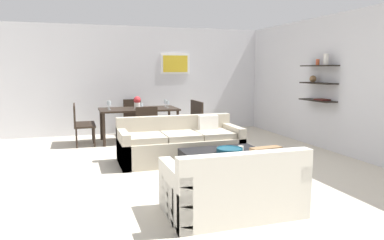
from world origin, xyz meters
TOP-DOWN VIEW (x-y plane):
  - ground_plane at (0.00, 0.00)m, footprint 18.00×18.00m
  - back_wall_unit at (0.30, 3.53)m, footprint 8.40×0.09m
  - right_wall_shelf_unit at (3.03, 0.60)m, footprint 0.34×8.20m
  - sofa_beige at (-0.09, 0.34)m, footprint 2.15×0.90m
  - loveseat_white at (-0.18, -2.16)m, footprint 1.50×0.90m
  - coffee_table at (0.30, -0.84)m, footprint 1.23×1.06m
  - decorative_bowl at (0.34, -0.87)m, footprint 0.40×0.40m
  - candle_jar at (0.56, -0.80)m, footprint 0.09×0.09m
  - dining_table at (-0.48, 2.38)m, footprint 1.74×0.91m
  - dining_chair_left_far at (-1.76, 2.59)m, footprint 0.44×0.44m
  - dining_chair_left_near at (-1.76, 2.18)m, footprint 0.44×0.44m
  - dining_chair_head at (-0.48, 3.24)m, footprint 0.44×0.44m
  - dining_chair_right_near at (0.79, 2.18)m, footprint 0.44×0.44m
  - dining_chair_right_far at (0.79, 2.59)m, footprint 0.44×0.44m
  - dining_chair_foot at (-0.48, 1.52)m, footprint 0.44×0.44m
  - wine_glass_left_far at (-1.14, 2.50)m, footprint 0.06×0.06m
  - wine_glass_right_far at (0.17, 2.50)m, footprint 0.07×0.07m
  - wine_glass_foot at (-0.48, 1.99)m, footprint 0.07×0.07m
  - wine_glass_right_near at (0.17, 2.27)m, footprint 0.07×0.07m
  - wine_glass_head at (-0.48, 2.78)m, footprint 0.07×0.07m
  - wine_glass_left_near at (-1.14, 2.27)m, footprint 0.07×0.07m
  - centerpiece_vase at (-0.52, 2.33)m, footprint 0.16×0.16m

SIDE VIEW (x-z plane):
  - ground_plane at x=0.00m, z-range 0.00..0.00m
  - coffee_table at x=0.30m, z-range 0.00..0.38m
  - sofa_beige at x=-0.09m, z-range -0.10..0.68m
  - loveseat_white at x=-0.18m, z-range -0.10..0.68m
  - candle_jar at x=0.56m, z-range 0.38..0.46m
  - decorative_bowl at x=0.34m, z-range 0.38..0.46m
  - dining_chair_left_far at x=-1.76m, z-range 0.06..0.94m
  - dining_chair_left_near at x=-1.76m, z-range 0.06..0.94m
  - dining_chair_head at x=-0.48m, z-range 0.06..0.94m
  - dining_chair_right_near at x=0.79m, z-range 0.06..0.94m
  - dining_chair_right_far at x=0.79m, z-range 0.06..0.94m
  - dining_chair_foot at x=-0.48m, z-range 0.06..0.94m
  - dining_table at x=-0.48m, z-range 0.30..1.05m
  - wine_glass_foot at x=-0.48m, z-range 0.78..0.94m
  - wine_glass_right_near at x=0.17m, z-range 0.78..0.95m
  - wine_glass_right_far at x=0.17m, z-range 0.78..0.96m
  - wine_glass_left_far at x=-1.14m, z-range 0.79..0.97m
  - wine_glass_head at x=-0.48m, z-range 0.79..0.98m
  - wine_glass_left_near at x=-1.14m, z-range 0.79..0.98m
  - centerpiece_vase at x=-0.52m, z-range 0.76..1.03m
  - right_wall_shelf_unit at x=3.03m, z-range 0.00..2.70m
  - back_wall_unit at x=0.30m, z-range 0.00..2.70m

